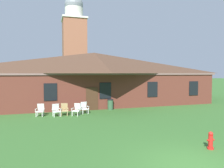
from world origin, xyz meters
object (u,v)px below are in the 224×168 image
Objects in this scene: lawn_chair_left_end at (64,109)px; lawn_chair_middle at (77,109)px; lawn_chair_by_porch at (40,110)px; lawn_chair_near_door at (56,110)px; trash_bin at (110,104)px; fire_hydrant at (211,141)px; lawn_chair_right_end at (84,107)px.

lawn_chair_left_end and lawn_chair_middle have the same top height.
lawn_chair_by_porch is 2.83m from lawn_chair_middle.
trash_bin reaches higher than lawn_chair_near_door.
lawn_chair_middle reaches higher than fire_hydrant.
lawn_chair_left_end is 10.95m from fire_hydrant.
fire_hydrant is 0.81× the size of trash_bin.
lawn_chair_middle is at bearing -11.54° from lawn_chair_by_porch.
lawn_chair_near_door is 1.21× the size of fire_hydrant.
lawn_chair_right_end is 2.76m from trash_bin.
lawn_chair_by_porch is at bearing 171.40° from lawn_chair_left_end.
lawn_chair_middle is 10.22m from fire_hydrant.
lawn_chair_middle is at bearing -17.02° from lawn_chair_left_end.
trash_bin reaches higher than lawn_chair_by_porch.
lawn_chair_near_door and lawn_chair_left_end have the same top height.
trash_bin is at bearing 16.71° from lawn_chair_near_door.
lawn_chair_left_end is at bearing -168.45° from lawn_chair_right_end.
lawn_chair_left_end is 0.98× the size of trash_bin.
lawn_chair_right_end is at bearing 1.00° from lawn_chair_by_porch.
fire_hydrant is (4.80, -9.02, -0.12)m from lawn_chair_middle.
trash_bin is at bearing 9.78° from lawn_chair_by_porch.
lawn_chair_near_door is at bearing -19.44° from lawn_chair_by_porch.
trash_bin is at bearing 20.86° from lawn_chair_right_end.
lawn_chair_near_door is at bearing -163.29° from trash_bin.
fire_hydrant is (4.10, -9.65, -0.12)m from lawn_chair_right_end.
lawn_chair_left_end is (1.83, -0.28, 0.00)m from lawn_chair_by_porch.
lawn_chair_by_porch and lawn_chair_near_door have the same top height.
lawn_chair_left_end is (0.64, 0.14, 0.00)m from lawn_chair_near_door.
lawn_chair_middle is (0.95, -0.29, 0.00)m from lawn_chair_left_end.
lawn_chair_by_porch is 12.22m from fire_hydrant.
lawn_chair_by_porch is 1.00× the size of lawn_chair_near_door.
lawn_chair_near_door is 0.66m from lawn_chair_left_end.
lawn_chair_near_door is 2.34m from lawn_chair_right_end.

